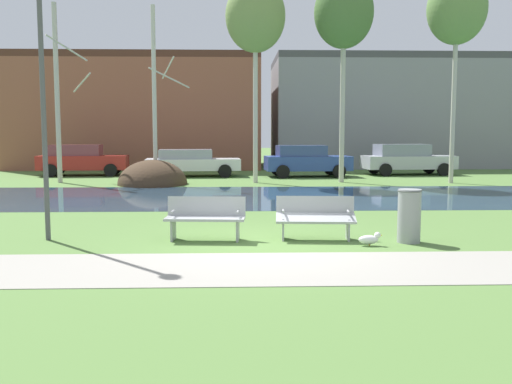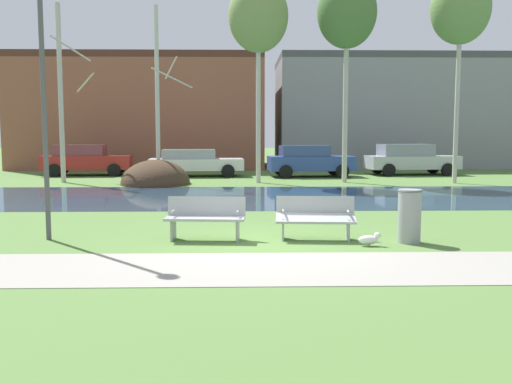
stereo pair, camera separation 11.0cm
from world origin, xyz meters
TOP-DOWN VIEW (x-y plane):
  - ground_plane at (0.00, 10.00)m, footprint 120.00×120.00m
  - paved_path_strip at (0.00, -1.89)m, footprint 60.00×2.26m
  - river_band at (0.00, 8.32)m, footprint 80.00×7.10m
  - soil_mound at (-4.03, 13.23)m, footprint 2.90×3.54m
  - bench_left at (-1.11, 0.57)m, footprint 1.64×0.68m
  - bench_right at (1.12, 0.57)m, footprint 1.64×0.68m
  - trash_bin at (2.94, 0.19)m, footprint 0.48×0.48m
  - seagull at (2.08, -0.14)m, footprint 0.47×0.17m
  - streetlamp at (-4.31, 0.68)m, footprint 0.32×0.32m
  - birch_far_left at (-8.14, 14.16)m, footprint 1.64×2.90m
  - birch_left at (-3.90, 13.46)m, footprint 1.58×2.34m
  - birch_center_left at (0.33, 13.82)m, footprint 2.54×2.54m
  - birch_center at (4.11, 13.92)m, footprint 2.54×2.54m
  - birch_center_right at (8.78, 13.37)m, footprint 2.47×2.47m
  - parked_van_nearest_red at (-8.31, 18.20)m, footprint 4.48×2.20m
  - parked_sedan_second_white at (-2.74, 17.45)m, footprint 4.75×2.38m
  - parked_hatch_third_blue at (2.93, 17.06)m, footprint 4.28×2.21m
  - parked_wagon_fourth_silver at (8.26, 18.20)m, footprint 4.73×2.30m
  - building_brick_low at (-6.52, 26.01)m, footprint 14.88×8.74m
  - building_grey_warehouse at (10.04, 26.05)m, footprint 16.19×7.47m

SIDE VIEW (x-z plane):
  - ground_plane at x=0.00m, z-range 0.00..0.00m
  - soil_mound at x=-4.03m, z-range -1.03..1.03m
  - river_band at x=0.00m, z-range 0.00..0.01m
  - paved_path_strip at x=0.00m, z-range 0.00..0.01m
  - seagull at x=2.08m, z-range 0.00..0.27m
  - bench_left at x=-1.11m, z-range 0.04..0.91m
  - bench_right at x=1.12m, z-range 0.04..0.91m
  - trash_bin at x=2.94m, z-range 0.02..1.08m
  - parked_sedan_second_white at x=-2.74m, z-range 0.06..1.39m
  - parked_hatch_third_blue at x=2.93m, z-range 0.04..1.58m
  - parked_van_nearest_red at x=-8.31m, z-range 0.04..1.60m
  - parked_wagon_fourth_silver at x=8.26m, z-range 0.03..1.61m
  - building_brick_low at x=-6.52m, z-range 0.00..6.78m
  - building_grey_warehouse at x=10.04m, z-range 0.00..6.88m
  - streetlamp at x=-4.31m, z-range 0.91..6.40m
  - birch_left at x=-3.90m, z-range 0.05..7.48m
  - birch_far_left at x=-8.14m, z-range 0.07..7.73m
  - birch_center_left at x=0.33m, z-range 2.49..11.56m
  - birch_center at x=4.11m, z-range 2.55..11.87m
  - birch_center_right at x=8.78m, z-range 2.58..11.99m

